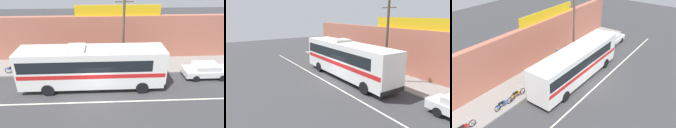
# 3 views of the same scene
# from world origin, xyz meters

# --- Properties ---
(ground_plane) EXTENTS (70.00, 70.00, 0.00)m
(ground_plane) POSITION_xyz_m (0.00, 0.00, 0.00)
(ground_plane) COLOR #3A3A3D
(sidewalk_slab) EXTENTS (30.00, 3.60, 0.14)m
(sidewalk_slab) POSITION_xyz_m (0.00, 5.20, 0.07)
(sidewalk_slab) COLOR gray
(sidewalk_slab) RESTS_ON ground_plane
(storefront_facade) EXTENTS (30.00, 0.70, 4.80)m
(storefront_facade) POSITION_xyz_m (0.00, 7.35, 2.40)
(storefront_facade) COLOR #B26651
(storefront_facade) RESTS_ON ground_plane
(storefront_billboard) EXTENTS (8.93, 0.12, 1.10)m
(storefront_billboard) POSITION_xyz_m (2.26, 7.35, 5.35)
(storefront_billboard) COLOR gold
(storefront_billboard) RESTS_ON storefront_facade
(road_center_stripe) EXTENTS (30.00, 0.14, 0.01)m
(road_center_stripe) POSITION_xyz_m (0.00, -0.80, 0.00)
(road_center_stripe) COLOR silver
(road_center_stripe) RESTS_ON ground_plane
(intercity_bus) EXTENTS (12.01, 2.64, 3.78)m
(intercity_bus) POSITION_xyz_m (-0.38, 1.48, 2.07)
(intercity_bus) COLOR white
(intercity_bus) RESTS_ON ground_plane
(parked_car) EXTENTS (4.25, 1.83, 1.37)m
(parked_car) POSITION_xyz_m (10.24, 2.60, 0.74)
(parked_car) COLOR silver
(parked_car) RESTS_ON ground_plane
(utility_pole) EXTENTS (1.60, 0.22, 7.27)m
(utility_pole) POSITION_xyz_m (2.52, 3.88, 3.91)
(utility_pole) COLOR brown
(utility_pole) RESTS_ON sidewalk_slab
(motorcycle_purple) EXTENTS (1.85, 0.56, 0.94)m
(motorcycle_purple) POSITION_xyz_m (-6.23, 4.03, 0.57)
(motorcycle_purple) COLOR black
(motorcycle_purple) RESTS_ON sidewalk_slab
(motorcycle_green) EXTENTS (1.92, 0.56, 0.94)m
(motorcycle_green) POSITION_xyz_m (-11.58, 4.11, 0.57)
(motorcycle_green) COLOR black
(motorcycle_green) RESTS_ON sidewalk_slab
(motorcycle_blue) EXTENTS (1.95, 0.56, 0.94)m
(motorcycle_blue) POSITION_xyz_m (-7.93, 3.94, 0.57)
(motorcycle_blue) COLOR black
(motorcycle_blue) RESTS_ON sidewalk_slab
(pedestrian_far_right) EXTENTS (0.30, 0.48, 1.73)m
(pedestrian_far_right) POSITION_xyz_m (1.41, 5.35, 1.15)
(pedestrian_far_right) COLOR navy
(pedestrian_far_right) RESTS_ON sidewalk_slab
(pedestrian_far_left) EXTENTS (0.30, 0.48, 1.70)m
(pedestrian_far_left) POSITION_xyz_m (-3.97, 5.00, 1.13)
(pedestrian_far_left) COLOR brown
(pedestrian_far_left) RESTS_ON sidewalk_slab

